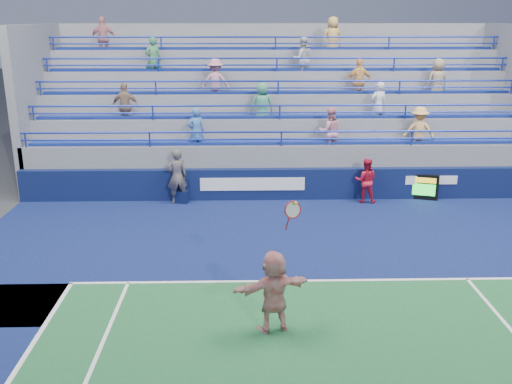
{
  "coord_description": "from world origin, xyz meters",
  "views": [
    {
      "loc": [
        -1.34,
        -12.46,
        6.11
      ],
      "look_at": [
        -0.97,
        2.5,
        1.5
      ],
      "focal_mm": 40.0,
      "sensor_mm": 36.0,
      "label": 1
    }
  ],
  "objects_px": {
    "serve_speed_board": "(419,187)",
    "ball_girl": "(366,181)",
    "judge_chair": "(182,195)",
    "line_judge": "(177,176)",
    "tennis_player": "(274,291)"
  },
  "relations": [
    {
      "from": "tennis_player",
      "to": "line_judge",
      "type": "height_order",
      "value": "tennis_player"
    },
    {
      "from": "judge_chair",
      "to": "ball_girl",
      "type": "height_order",
      "value": "ball_girl"
    },
    {
      "from": "tennis_player",
      "to": "ball_girl",
      "type": "distance_m",
      "value": 9.02
    },
    {
      "from": "judge_chair",
      "to": "line_judge",
      "type": "relative_size",
      "value": 0.42
    },
    {
      "from": "ball_girl",
      "to": "judge_chair",
      "type": "bearing_deg",
      "value": 8.57
    },
    {
      "from": "serve_speed_board",
      "to": "judge_chair",
      "type": "bearing_deg",
      "value": -179.07
    },
    {
      "from": "serve_speed_board",
      "to": "tennis_player",
      "type": "relative_size",
      "value": 0.46
    },
    {
      "from": "ball_girl",
      "to": "serve_speed_board",
      "type": "bearing_deg",
      "value": -161.69
    },
    {
      "from": "tennis_player",
      "to": "line_judge",
      "type": "distance_m",
      "value": 8.79
    },
    {
      "from": "judge_chair",
      "to": "tennis_player",
      "type": "distance_m",
      "value": 8.86
    },
    {
      "from": "serve_speed_board",
      "to": "ball_girl",
      "type": "height_order",
      "value": "ball_girl"
    },
    {
      "from": "judge_chair",
      "to": "tennis_player",
      "type": "xyz_separation_m",
      "value": [
        2.68,
        -8.43,
        0.61
      ]
    },
    {
      "from": "line_judge",
      "to": "tennis_player",
      "type": "bearing_deg",
      "value": 90.41
    },
    {
      "from": "judge_chair",
      "to": "ball_girl",
      "type": "distance_m",
      "value": 6.29
    },
    {
      "from": "serve_speed_board",
      "to": "ball_girl",
      "type": "distance_m",
      "value": 1.99
    }
  ]
}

